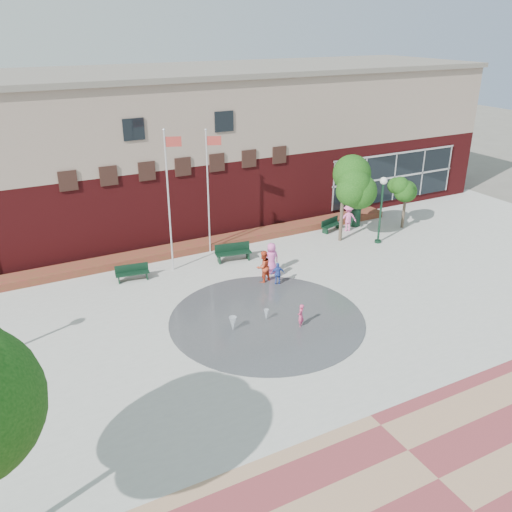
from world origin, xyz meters
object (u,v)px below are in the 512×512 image
flagpole_right (209,186)px  trash_can (355,217)px  flagpole_left (169,195)px  child_splash (301,316)px  bench_left (133,276)px

flagpole_right → trash_can: bearing=21.2°
flagpole_left → child_splash: (2.77, -7.84, -3.51)m
child_splash → trash_can: bearing=-176.3°
flagpole_right → trash_can: flagpole_right is taller
bench_left → flagpole_left: bearing=15.1°
flagpole_right → trash_can: (9.65, -0.35, -3.21)m
flagpole_right → child_splash: flagpole_right is taller
flagpole_left → bench_left: bearing=-154.4°
trash_can → bench_left: bearing=-175.2°
flagpole_right → bench_left: 6.22m
trash_can → child_splash: 12.97m
flagpole_right → bench_left: flagpole_right is taller
flagpole_right → bench_left: size_ratio=4.04×
flagpole_left → flagpole_right: bearing=45.1°
trash_can → child_splash: bearing=-137.3°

